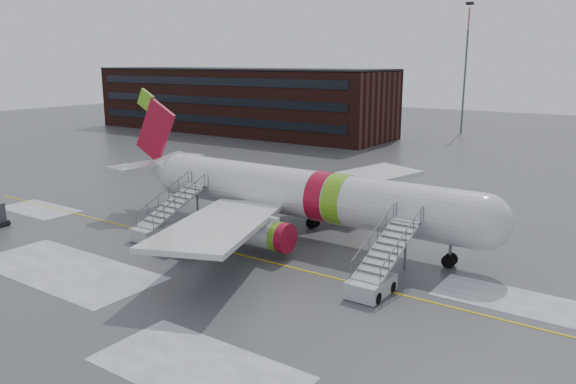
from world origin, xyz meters
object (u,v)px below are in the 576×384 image
Objects in this scene: airstair_fwd at (377,274)px; airstair_aft at (160,224)px; airliner at (293,193)px; pushback_tug at (177,243)px.

airstair_fwd is 18.94m from airstair_aft.
pushback_tug is at bearing -117.86° from airliner.
airstair_aft is at bearing 180.00° from airstair_fwd.
airstair_aft is 4.26m from pushback_tug.
airstair_aft is 2.89× the size of pushback_tug.
airstair_fwd is at bearing 7.30° from pushback_tug.
airliner reaches higher than pushback_tug.
airliner is at bearing 148.53° from airstair_fwd.
airstair_aft is at bearing -141.63° from airliner.
airliner reaches higher than airstair_aft.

